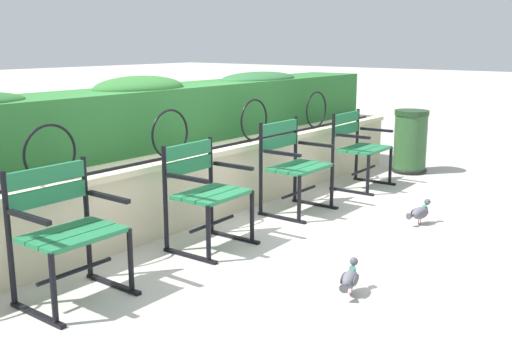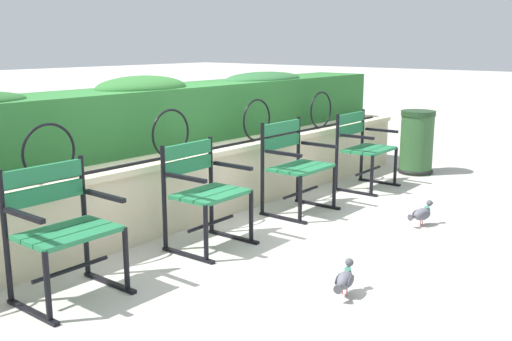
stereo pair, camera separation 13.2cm
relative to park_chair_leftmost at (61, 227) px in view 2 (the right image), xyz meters
The scene contains 11 objects.
ground_plane 1.84m from the park_chair_leftmost, ahead, with size 60.00×60.00×0.00m, color #BCB7AD.
stone_wall 1.87m from the park_chair_leftmost, 17.89° to the left, with size 6.78×0.41×0.64m.
iron_arch_fence 1.58m from the park_chair_leftmost, 18.78° to the left, with size 6.25×0.02×0.42m.
hedge_row 2.12m from the park_chair_leftmost, 31.91° to the left, with size 6.64×0.69×0.67m.
park_chair_leftmost is the anchor object (origin of this frame).
park_chair_centre_left 1.27m from the park_chair_leftmost, ahead, with size 0.61×0.54×0.84m.
park_chair_centre_right 2.54m from the park_chair_leftmost, ahead, with size 0.65×0.54×0.88m.
park_chair_rightmost 3.80m from the park_chair_leftmost, ahead, with size 0.65×0.54×0.84m.
pigeon_near_chairs 1.84m from the park_chair_leftmost, 50.59° to the right, with size 0.29×0.15×0.22m.
pigeon_far_side 3.11m from the park_chair_leftmost, 21.61° to the right, with size 0.29×0.15×0.22m.
trash_bin 4.89m from the park_chair_leftmost, ahead, with size 0.44×0.44×0.78m.
Camera 2 is at (-3.75, -3.07, 1.61)m, focal length 41.70 mm.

